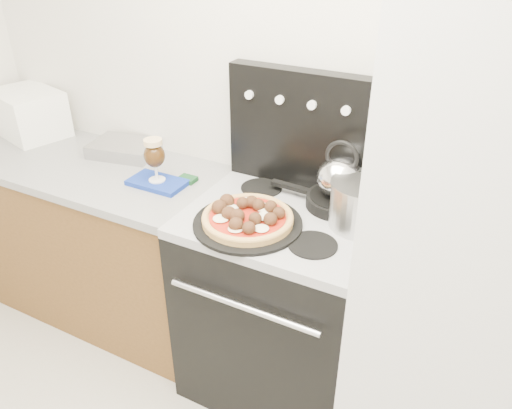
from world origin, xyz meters
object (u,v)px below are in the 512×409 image
Objects in this scene: stove_body at (282,306)px; skillet at (338,201)px; pizza_pan at (248,223)px; tea_kettle at (340,174)px; oven_mitt at (157,183)px; pizza at (248,216)px; stock_pot at (362,205)px; base_cabinet at (98,241)px; fridge at (473,260)px; toaster_oven at (29,113)px; beer_glass at (155,160)px.

stove_body is 0.55m from skillet.
tea_kettle reaches higher than pizza_pan.
skillet is at bearing 1.11° from tea_kettle.
oven_mitt is at bearing 165.78° from pizza_pan.
pizza is 0.39m from skillet.
tea_kettle is 0.17m from stock_pot.
base_cabinet is 1.88m from fridge.
pizza is 0.40m from tea_kettle.
toaster_oven is 1.49× the size of skillet.
toaster_oven is (-0.50, 0.14, 0.59)m from base_cabinet.
skillet is (0.26, 0.29, 0.02)m from pizza_pan.
stock_pot reaches higher than pizza_pan.
fridge reaches higher than stock_pot.
toaster_oven is 1.77m from skillet.
pizza is 1.35× the size of skillet.
fridge is at bearing -2.05° from stove_body.
skillet is 0.17m from stock_pot.
fridge reaches higher than oven_mitt.
toaster_oven is (-1.60, 0.17, 0.58)m from stove_body.
pizza_pan reaches higher than stove_body.
base_cabinet is at bearing 178.70° from stove_body.
toaster_oven is at bearing 170.23° from oven_mitt.
fridge is 7.39× the size of oven_mitt.
pizza_pan reaches higher than base_cabinet.
pizza_pan is (0.53, -0.14, -0.10)m from beer_glass.
oven_mitt is at bearing 165.78° from pizza.
base_cabinet is at bearing 176.81° from oven_mitt.
skillet reaches higher than pizza_pan.
pizza is at bearing -129.89° from tea_kettle.
toaster_oven reaches higher than pizza_pan.
skillet is (1.27, 0.13, 0.51)m from base_cabinet.
stove_body is at bearing 177.95° from fridge.
fridge is at bearing -1.59° from base_cabinet.
skillet is at bearing 43.97° from stove_body.
fridge reaches higher than pizza.
beer_glass is (0.00, 0.00, 0.11)m from oven_mitt.
pizza_pan is at bearing -124.11° from stove_body.
toaster_oven is at bearing 168.64° from pizza.
beer_glass is (0.48, -0.03, 0.59)m from base_cabinet.
tea_kettle is at bearing 11.37° from beer_glass.
skillet is at bearing 49.00° from pizza_pan.
stock_pot is (-0.41, 0.09, 0.06)m from fridge.
toaster_oven is (-2.30, 0.19, 0.07)m from fridge.
stove_body is 0.87m from fridge.
oven_mitt reaches higher than stove_body.
base_cabinet is at bearing 176.81° from beer_glass.
oven_mitt is at bearing 178.99° from fridge.
pizza_pan is (-0.09, -0.14, 0.49)m from stove_body.
fridge reaches higher than skillet.
tea_kettle is at bearing 5.94° from base_cabinet.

